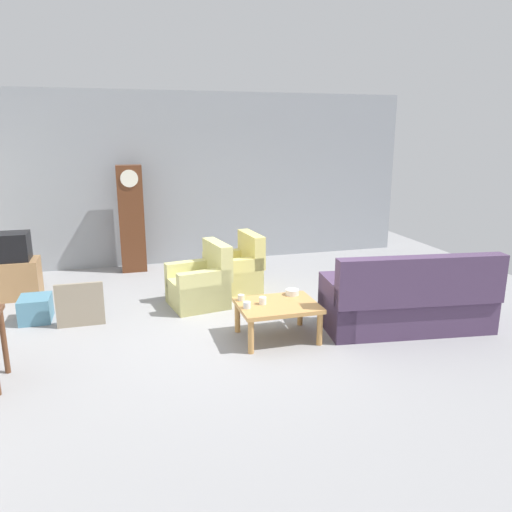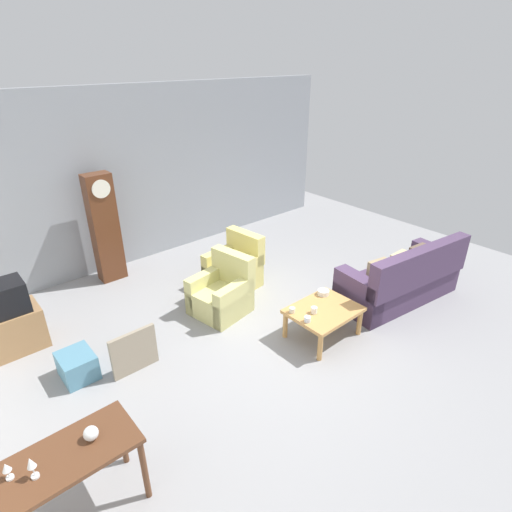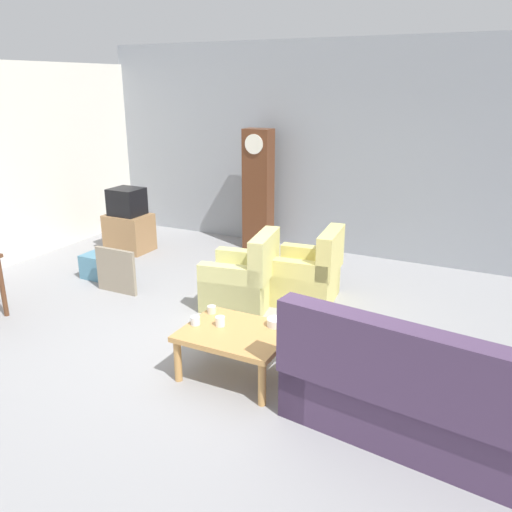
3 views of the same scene
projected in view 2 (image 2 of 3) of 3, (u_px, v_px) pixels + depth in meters
ground_plane at (283, 330)px, 6.01m from camera, size 10.40×10.40×0.00m
garage_door_wall at (153, 174)px, 7.74m from camera, size 8.40×0.16×3.20m
couch_floral at (401, 280)px, 6.61m from camera, size 2.20×1.14×1.04m
armchair_olive_near at (222, 294)px, 6.33m from camera, size 0.91×0.89×0.92m
armchair_olive_far at (235, 269)px, 7.05m from camera, size 0.87×0.84×0.92m
coffee_table_wood at (324, 313)px, 5.73m from camera, size 0.96×0.76×0.45m
console_table_dark at (57, 470)px, 3.28m from camera, size 1.30×0.56×0.75m
grandfather_clock at (105, 228)px, 6.99m from camera, size 0.44×0.30×1.91m
tv_stand_cabinet at (16, 329)px, 5.53m from camera, size 0.68×0.52×0.59m
tv_crt at (5, 298)px, 5.30m from camera, size 0.48×0.44×0.42m
framed_picture_leaning at (134, 352)px, 5.12m from camera, size 0.60×0.05×0.58m
storage_box_blue at (78, 366)px, 5.08m from camera, size 0.40×0.46×0.33m
glass_dome_cloche at (91, 433)px, 3.39m from camera, size 0.12×0.12×0.12m
cup_white_porcelain at (314, 310)px, 5.59m from camera, size 0.09×0.09×0.09m
cup_blue_rimmed at (307, 319)px, 5.41m from camera, size 0.09×0.09×0.08m
cup_cream_tall at (292, 310)px, 5.60m from camera, size 0.09×0.09×0.07m
bowl_white_stacked at (323, 292)px, 6.02m from camera, size 0.17×0.17×0.07m
wine_glass_mid at (7, 469)px, 3.05m from camera, size 0.07×0.07×0.16m
wine_glass_short at (31, 465)px, 3.05m from camera, size 0.07×0.07×0.21m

